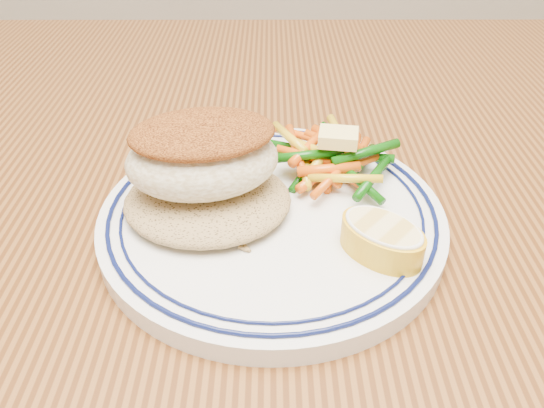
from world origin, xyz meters
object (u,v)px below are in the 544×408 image
at_px(rice_pilaf, 207,197).
at_px(vegetable_pile, 330,158).
at_px(dining_table, 287,296).
at_px(fish_fillet, 202,154).
at_px(plate, 272,216).
at_px(lemon_wedge, 382,238).

relative_size(rice_pilaf, vegetable_pile, 1.16).
bearing_deg(dining_table, fish_fillet, -164.52).
relative_size(dining_table, plate, 6.15).
bearing_deg(lemon_wedge, fish_fillet, 155.79).
distance_m(fish_fillet, lemon_wedge, 0.13).
bearing_deg(fish_fillet, vegetable_pile, 24.10).
bearing_deg(vegetable_pile, lemon_wedge, -75.15).
bearing_deg(lemon_wedge, dining_table, 128.89).
distance_m(plate, rice_pilaf, 0.05).
relative_size(rice_pilaf, lemon_wedge, 1.57).
height_order(rice_pilaf, vegetable_pile, vegetable_pile).
height_order(plate, vegetable_pile, vegetable_pile).
bearing_deg(dining_table, vegetable_pile, 37.97).
height_order(plate, lemon_wedge, lemon_wedge).
distance_m(dining_table, plate, 0.11).
bearing_deg(plate, fish_fillet, 172.09).
bearing_deg(dining_table, lemon_wedge, -51.11).
bearing_deg(vegetable_pile, plate, -133.17).
relative_size(fish_fillet, vegetable_pile, 1.13).
height_order(fish_fillet, vegetable_pile, fish_fillet).
bearing_deg(plate, dining_table, 59.79).
distance_m(dining_table, rice_pilaf, 0.14).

